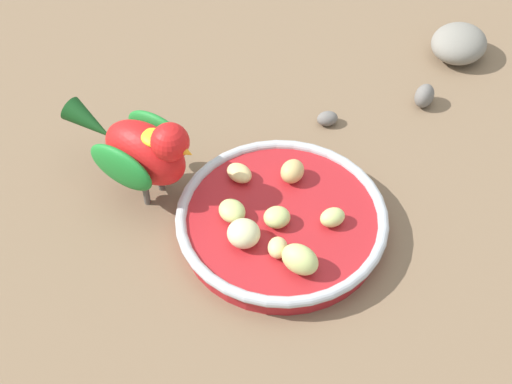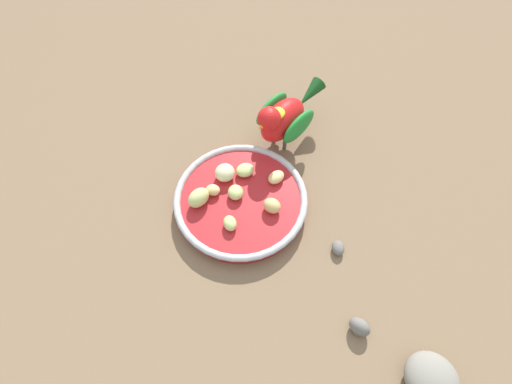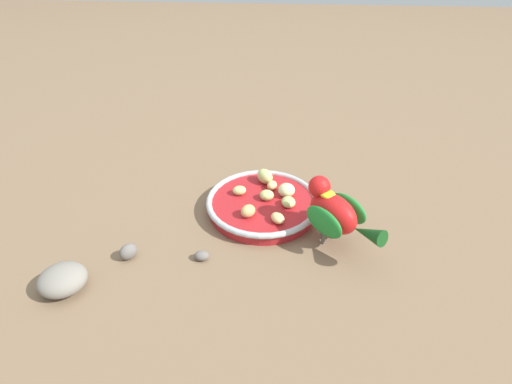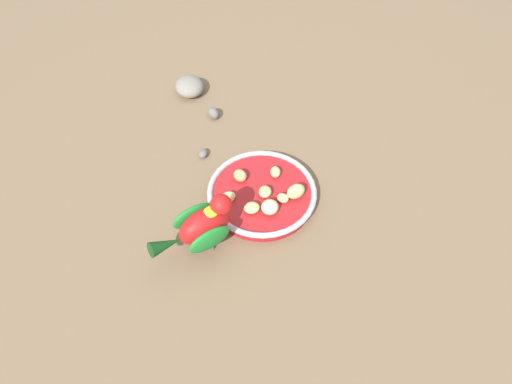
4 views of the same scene
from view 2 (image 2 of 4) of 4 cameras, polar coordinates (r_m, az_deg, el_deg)
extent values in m
plane|color=#7A6047|center=(0.75, 0.12, 0.03)|extent=(4.00, 4.00, 0.00)
cylinder|color=#AD1E23|center=(0.73, -2.01, -1.38)|extent=(0.21, 0.21, 0.02)
torus|color=#B7BABF|center=(0.72, -2.04, -0.91)|extent=(0.22, 0.22, 0.01)
ellipsoid|color=tan|center=(0.70, 2.13, -1.81)|extent=(0.04, 0.04, 0.02)
ellipsoid|color=beige|center=(0.73, -4.12, 2.55)|extent=(0.05, 0.05, 0.03)
ellipsoid|color=#E5C67F|center=(0.72, -5.69, 0.26)|extent=(0.03, 0.03, 0.02)
ellipsoid|color=#C6D17A|center=(0.71, -2.70, -0.05)|extent=(0.03, 0.03, 0.02)
ellipsoid|color=#C6D17A|center=(0.74, -1.44, 2.89)|extent=(0.04, 0.04, 0.02)
ellipsoid|color=#E5C67F|center=(0.73, 2.67, 1.95)|extent=(0.04, 0.04, 0.02)
ellipsoid|color=#C6D17A|center=(0.71, -7.56, -0.74)|extent=(0.05, 0.05, 0.03)
ellipsoid|color=#C6D17A|center=(0.69, -3.45, -4.11)|extent=(0.03, 0.03, 0.02)
cylinder|color=#59544C|center=(0.79, 3.81, 6.48)|extent=(0.01, 0.01, 0.03)
cylinder|color=#59544C|center=(0.80, 2.42, 7.42)|extent=(0.01, 0.01, 0.03)
ellipsoid|color=red|center=(0.76, 3.51, 9.45)|extent=(0.11, 0.11, 0.07)
ellipsoid|color=#1E7F2D|center=(0.75, 5.65, 8.58)|extent=(0.07, 0.07, 0.05)
ellipsoid|color=#1E7F2D|center=(0.78, 2.09, 10.89)|extent=(0.07, 0.07, 0.05)
cone|color=#144719|center=(0.80, 7.04, 12.64)|extent=(0.06, 0.07, 0.04)
sphere|color=red|center=(0.72, 1.75, 9.64)|extent=(0.06, 0.06, 0.04)
cone|color=orange|center=(0.71, 0.75, 8.63)|extent=(0.02, 0.02, 0.01)
ellipsoid|color=yellow|center=(0.73, 2.76, 10.25)|extent=(0.04, 0.04, 0.01)
ellipsoid|color=gray|center=(0.67, 22.13, -21.91)|extent=(0.10, 0.10, 0.04)
ellipsoid|color=slate|center=(0.66, 13.46, -16.87)|extent=(0.04, 0.04, 0.03)
ellipsoid|color=slate|center=(0.70, 10.73, -7.24)|extent=(0.03, 0.02, 0.02)
camera|label=1|loc=(0.68, -62.57, 33.40)|focal=51.50mm
camera|label=3|loc=(0.81, 62.42, 24.33)|focal=30.52mm
camera|label=4|loc=(0.91, -21.65, 62.07)|focal=30.86mm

